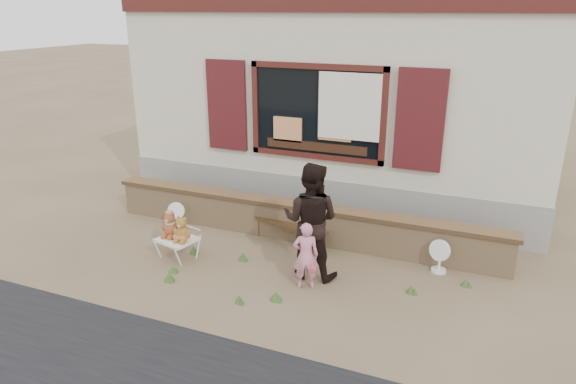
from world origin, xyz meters
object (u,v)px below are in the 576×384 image
at_px(teddy_bear_right, 182,228).
at_px(folding_chair, 177,240).
at_px(child, 306,256).
at_px(teddy_bear_left, 170,224).
at_px(bench, 289,228).
at_px(adult, 311,221).

bearing_deg(teddy_bear_right, folding_chair, 180.00).
bearing_deg(folding_chair, child, 12.07).
bearing_deg(teddy_bear_right, teddy_bear_left, -180.00).
bearing_deg(bench, teddy_bear_left, -126.58).
height_order(teddy_bear_left, teddy_bear_right, teddy_bear_left).
xyz_separation_m(child, adult, (-0.07, 0.38, 0.38)).
distance_m(teddy_bear_left, child, 2.35).
relative_size(teddy_bear_left, child, 0.43).
distance_m(bench, adult, 1.30).
distance_m(teddy_bear_right, child, 2.08).
relative_size(bench, folding_chair, 2.18).
bearing_deg(child, teddy_bear_right, -22.80).
distance_m(bench, child, 1.52).
height_order(bench, folding_chair, bench).
height_order(teddy_bear_left, adult, adult).
bearing_deg(child, teddy_bear_left, -24.32).
distance_m(teddy_bear_right, adult, 2.06).
height_order(teddy_bear_right, adult, adult).
height_order(bench, teddy_bear_right, teddy_bear_right).
distance_m(folding_chair, child, 2.22).
bearing_deg(teddy_bear_left, bench, 50.70).
xyz_separation_m(teddy_bear_left, teddy_bear_right, (0.27, -0.07, -0.01)).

